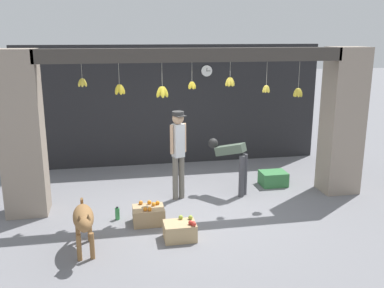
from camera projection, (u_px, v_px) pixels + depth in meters
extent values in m
plane|color=slate|center=(196.00, 206.00, 7.99)|extent=(60.00, 60.00, 0.00)
cube|color=#232326|center=(173.00, 105.00, 10.39)|extent=(7.33, 0.12, 2.90)
cube|color=gray|center=(22.00, 134.00, 7.37)|extent=(0.70, 0.60, 2.90)
cube|color=gray|center=(342.00, 122.00, 8.47)|extent=(0.70, 0.60, 2.90)
cube|color=#3D3833|center=(195.00, 55.00, 7.42)|extent=(5.43, 0.24, 0.24)
cylinder|color=#B2AD99|center=(82.00, 71.00, 7.16)|extent=(0.01, 0.01, 0.26)
ellipsoid|color=yellow|center=(85.00, 83.00, 7.22)|extent=(0.10, 0.05, 0.16)
ellipsoid|color=yellow|center=(83.00, 82.00, 7.25)|extent=(0.05, 0.10, 0.16)
ellipsoid|color=yellow|center=(80.00, 83.00, 7.21)|extent=(0.10, 0.05, 0.16)
ellipsoid|color=yellow|center=(82.00, 83.00, 7.18)|extent=(0.05, 0.10, 0.16)
cylinder|color=#B2AD99|center=(119.00, 74.00, 7.23)|extent=(0.01, 0.01, 0.36)
ellipsoid|color=yellow|center=(122.00, 89.00, 7.30)|extent=(0.12, 0.07, 0.19)
ellipsoid|color=yellow|center=(120.00, 89.00, 7.34)|extent=(0.09, 0.12, 0.20)
ellipsoid|color=yellow|center=(117.00, 89.00, 7.31)|extent=(0.12, 0.10, 0.20)
ellipsoid|color=yellow|center=(117.00, 90.00, 7.26)|extent=(0.12, 0.10, 0.20)
ellipsoid|color=yellow|center=(120.00, 90.00, 7.25)|extent=(0.09, 0.12, 0.20)
cylinder|color=#B2AD99|center=(162.00, 75.00, 7.36)|extent=(0.01, 0.01, 0.41)
ellipsoid|color=yellow|center=(165.00, 92.00, 7.44)|extent=(0.14, 0.08, 0.22)
ellipsoid|color=yellow|center=(162.00, 92.00, 7.48)|extent=(0.08, 0.14, 0.22)
ellipsoid|color=yellow|center=(159.00, 92.00, 7.42)|extent=(0.14, 0.08, 0.22)
ellipsoid|color=yellow|center=(163.00, 92.00, 7.38)|extent=(0.08, 0.14, 0.22)
cylinder|color=#B2AD99|center=(192.00, 72.00, 7.49)|extent=(0.01, 0.01, 0.34)
ellipsoid|color=yellow|center=(194.00, 85.00, 7.55)|extent=(0.10, 0.05, 0.15)
ellipsoid|color=yellow|center=(192.00, 85.00, 7.58)|extent=(0.07, 0.09, 0.15)
ellipsoid|color=yellow|center=(190.00, 85.00, 7.56)|extent=(0.09, 0.08, 0.15)
ellipsoid|color=yellow|center=(191.00, 86.00, 7.52)|extent=(0.09, 0.08, 0.15)
ellipsoid|color=yellow|center=(193.00, 86.00, 7.51)|extent=(0.07, 0.09, 0.15)
cylinder|color=#B2AD99|center=(230.00, 70.00, 7.58)|extent=(0.01, 0.01, 0.28)
ellipsoid|color=gold|center=(232.00, 82.00, 7.65)|extent=(0.12, 0.06, 0.18)
ellipsoid|color=gold|center=(231.00, 82.00, 7.68)|extent=(0.09, 0.11, 0.19)
ellipsoid|color=gold|center=(228.00, 82.00, 7.67)|extent=(0.09, 0.11, 0.19)
ellipsoid|color=gold|center=(228.00, 82.00, 7.63)|extent=(0.12, 0.06, 0.18)
ellipsoid|color=gold|center=(229.00, 82.00, 7.60)|extent=(0.09, 0.11, 0.19)
ellipsoid|color=gold|center=(232.00, 82.00, 7.61)|extent=(0.09, 0.11, 0.19)
cylinder|color=#B2AD99|center=(267.00, 73.00, 7.75)|extent=(0.01, 0.01, 0.44)
ellipsoid|color=yellow|center=(268.00, 89.00, 7.83)|extent=(0.10, 0.05, 0.15)
ellipsoid|color=yellow|center=(266.00, 89.00, 7.86)|extent=(0.08, 0.09, 0.16)
ellipsoid|color=yellow|center=(265.00, 89.00, 7.85)|extent=(0.08, 0.09, 0.16)
ellipsoid|color=yellow|center=(264.00, 89.00, 7.81)|extent=(0.10, 0.05, 0.15)
ellipsoid|color=yellow|center=(266.00, 89.00, 7.79)|extent=(0.08, 0.09, 0.16)
ellipsoid|color=yellow|center=(268.00, 89.00, 7.79)|extent=(0.08, 0.09, 0.16)
cylinder|color=#B2AD99|center=(299.00, 75.00, 7.91)|extent=(0.01, 0.01, 0.51)
ellipsoid|color=gold|center=(300.00, 92.00, 8.01)|extent=(0.12, 0.06, 0.18)
ellipsoid|color=gold|center=(299.00, 92.00, 8.04)|extent=(0.10, 0.11, 0.19)
ellipsoid|color=gold|center=(297.00, 92.00, 8.04)|extent=(0.08, 0.12, 0.19)
ellipsoid|color=gold|center=(296.00, 92.00, 8.01)|extent=(0.12, 0.09, 0.19)
ellipsoid|color=gold|center=(296.00, 93.00, 7.97)|extent=(0.12, 0.09, 0.19)
ellipsoid|color=gold|center=(299.00, 93.00, 7.95)|extent=(0.08, 0.12, 0.19)
ellipsoid|color=gold|center=(300.00, 93.00, 7.97)|extent=(0.10, 0.11, 0.19)
ellipsoid|color=olive|center=(83.00, 217.00, 6.25)|extent=(0.37, 0.77, 0.30)
cylinder|color=olive|center=(92.00, 246.00, 6.09)|extent=(0.07, 0.07, 0.40)
cylinder|color=olive|center=(79.00, 248.00, 6.04)|extent=(0.07, 0.07, 0.40)
cylinder|color=olive|center=(90.00, 229.00, 6.62)|extent=(0.07, 0.07, 0.40)
cylinder|color=olive|center=(78.00, 230.00, 6.57)|extent=(0.07, 0.07, 0.40)
ellipsoid|color=olive|center=(84.00, 225.00, 5.85)|extent=(0.22, 0.29, 0.20)
cone|color=brown|center=(88.00, 217.00, 5.84)|extent=(0.07, 0.07, 0.08)
cone|color=brown|center=(79.00, 218.00, 5.80)|extent=(0.07, 0.07, 0.08)
cylinder|color=olive|center=(82.00, 205.00, 6.62)|extent=(0.07, 0.23, 0.30)
cylinder|color=#6B665B|center=(182.00, 177.00, 8.32)|extent=(0.11, 0.11, 0.85)
cylinder|color=#6B665B|center=(175.00, 178.00, 8.25)|extent=(0.11, 0.11, 0.85)
cube|color=silver|center=(178.00, 141.00, 8.10)|extent=(0.25, 0.23, 0.64)
cylinder|color=tan|center=(184.00, 138.00, 8.16)|extent=(0.06, 0.06, 0.56)
cylinder|color=tan|center=(172.00, 140.00, 8.02)|extent=(0.06, 0.06, 0.56)
sphere|color=tan|center=(178.00, 118.00, 7.99)|extent=(0.22, 0.22, 0.22)
cylinder|color=#2D2D2D|center=(178.00, 113.00, 7.97)|extent=(0.22, 0.22, 0.08)
cube|color=#2D2D2D|center=(181.00, 116.00, 7.89)|extent=(0.22, 0.18, 0.01)
cylinder|color=#424247|center=(242.00, 176.00, 8.38)|extent=(0.11, 0.11, 0.84)
cylinder|color=#424247|center=(244.00, 174.00, 8.50)|extent=(0.11, 0.11, 0.84)
cube|color=#4C5B4C|center=(230.00, 149.00, 8.46)|extent=(0.61, 0.57, 0.32)
sphere|color=black|center=(213.00, 143.00, 8.63)|extent=(0.20, 0.20, 0.20)
cube|color=tan|center=(149.00, 215.00, 7.25)|extent=(0.52, 0.42, 0.29)
sphere|color=orange|center=(158.00, 203.00, 7.34)|extent=(0.07, 0.07, 0.07)
sphere|color=orange|center=(150.00, 209.00, 7.08)|extent=(0.07, 0.07, 0.07)
sphere|color=orange|center=(154.00, 204.00, 7.28)|extent=(0.07, 0.07, 0.07)
sphere|color=orange|center=(149.00, 202.00, 7.36)|extent=(0.07, 0.07, 0.07)
sphere|color=orange|center=(141.00, 203.00, 7.35)|extent=(0.07, 0.07, 0.07)
sphere|color=orange|center=(145.00, 209.00, 7.07)|extent=(0.07, 0.07, 0.07)
cube|color=tan|center=(180.00, 231.00, 6.69)|extent=(0.50, 0.38, 0.27)
sphere|color=red|center=(193.00, 223.00, 6.57)|extent=(0.07, 0.07, 0.07)
sphere|color=red|center=(194.00, 224.00, 6.54)|extent=(0.07, 0.07, 0.07)
sphere|color=#99B238|center=(181.00, 217.00, 6.79)|extent=(0.07, 0.07, 0.07)
sphere|color=#99B238|center=(191.00, 217.00, 6.78)|extent=(0.07, 0.07, 0.07)
sphere|color=red|center=(191.00, 223.00, 6.59)|extent=(0.07, 0.07, 0.07)
cube|color=#387A42|center=(273.00, 178.00, 9.10)|extent=(0.54, 0.43, 0.30)
cylinder|color=#38934C|center=(117.00, 214.00, 7.41)|extent=(0.08, 0.08, 0.21)
cylinder|color=black|center=(117.00, 208.00, 7.38)|extent=(0.04, 0.04, 0.02)
cylinder|color=black|center=(207.00, 71.00, 10.27)|extent=(0.28, 0.01, 0.28)
cylinder|color=white|center=(207.00, 71.00, 10.26)|extent=(0.27, 0.02, 0.27)
cube|color=black|center=(207.00, 70.00, 10.24)|extent=(0.01, 0.01, 0.07)
cube|color=black|center=(208.00, 71.00, 10.25)|extent=(0.10, 0.01, 0.01)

